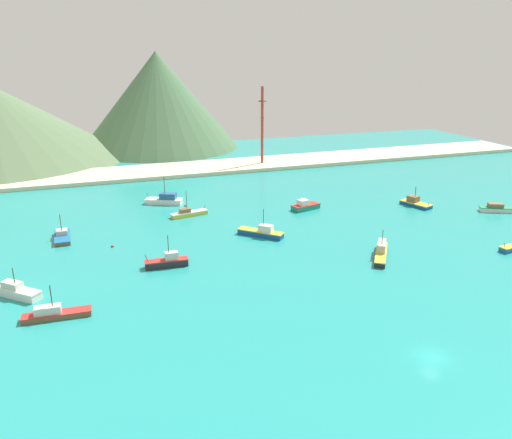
{
  "coord_description": "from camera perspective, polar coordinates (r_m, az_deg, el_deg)",
  "views": [
    {
      "loc": [
        -41.08,
        -46.75,
        38.61
      ],
      "look_at": [
        -5.0,
        56.07,
        1.99
      ],
      "focal_mm": 35.61,
      "sensor_mm": 36.0,
      "label": 1
    }
  ],
  "objects": [
    {
      "name": "fishing_boat_6",
      "position": [
        83.61,
        -21.69,
        -9.78
      ],
      "size": [
        10.16,
        2.7,
        5.47
      ],
      "color": "brown",
      "rests_on": "ground"
    },
    {
      "name": "ground",
      "position": [
        95.33,
        8.09,
        -5.68
      ],
      "size": [
        260.0,
        280.0,
        0.5
      ],
      "color": "teal"
    },
    {
      "name": "hill_central",
      "position": [
        214.3,
        -10.95,
        13.01
      ],
      "size": [
        63.81,
        63.81,
        38.09
      ],
      "color": "#476B47",
      "rests_on": "ground"
    },
    {
      "name": "fishing_boat_0",
      "position": [
        135.5,
        -10.18,
        2.2
      ],
      "size": [
        10.03,
        6.97,
        7.28
      ],
      "color": "silver",
      "rests_on": "ground"
    },
    {
      "name": "fishing_boat_12",
      "position": [
        124.69,
        -7.58,
        0.71
      ],
      "size": [
        9.41,
        3.77,
        6.43
      ],
      "color": "gold",
      "rests_on": "ground"
    },
    {
      "name": "fishing_boat_10",
      "position": [
        96.45,
        -9.92,
        -4.68
      ],
      "size": [
        8.16,
        2.54,
        6.19
      ],
      "color": "#232328",
      "rests_on": "ground"
    },
    {
      "name": "fishing_boat_2",
      "position": [
        137.97,
        17.45,
        1.81
      ],
      "size": [
        5.61,
        8.73,
        5.11
      ],
      "color": "#14478C",
      "rests_on": "ground"
    },
    {
      "name": "fishing_boat_7",
      "position": [
        129.24,
        5.54,
        1.53
      ],
      "size": [
        7.97,
        4.81,
        2.68
      ],
      "color": "#198466",
      "rests_on": "ground"
    },
    {
      "name": "buoy_1",
      "position": [
        132.87,
        -7.92,
        1.55
      ],
      "size": [
        0.66,
        0.66,
        0.66
      ],
      "color": "red",
      "rests_on": "ground"
    },
    {
      "name": "beach_strip",
      "position": [
        173.52,
        -5.19,
        5.84
      ],
      "size": [
        247.0,
        19.33,
        1.2
      ],
      "primitive_type": "cube",
      "color": "beige",
      "rests_on": "ground"
    },
    {
      "name": "fishing_boat_11",
      "position": [
        110.16,
        0.64,
        -1.44
      ],
      "size": [
        9.01,
        8.9,
        6.31
      ],
      "color": "#14478C",
      "rests_on": "ground"
    },
    {
      "name": "radio_tower",
      "position": [
        175.16,
        0.7,
        10.43
      ],
      "size": [
        2.7,
        2.16,
        27.03
      ],
      "color": "#B7332D",
      "rests_on": "ground"
    },
    {
      "name": "fishing_boat_1",
      "position": [
        116.12,
        -20.93,
        -1.79
      ],
      "size": [
        3.33,
        8.72,
        5.46
      ],
      "color": "brown",
      "rests_on": "ground"
    },
    {
      "name": "fishing_boat_9",
      "position": [
        92.67,
        -25.27,
        -7.3
      ],
      "size": [
        7.83,
        7.44,
        5.13
      ],
      "color": "silver",
      "rests_on": "ground"
    },
    {
      "name": "fishing_boat_8",
      "position": [
        102.41,
        13.89,
        -3.55
      ],
      "size": [
        8.07,
        10.31,
        5.58
      ],
      "color": "#232328",
      "rests_on": "ground"
    },
    {
      "name": "fishing_boat_3",
      "position": [
        140.66,
        25.64,
        1.1
      ],
      "size": [
        9.87,
        6.4,
        2.14
      ],
      "color": "silver",
      "rests_on": "ground"
    },
    {
      "name": "buoy_0",
      "position": [
        108.61,
        -15.82,
        -2.92
      ],
      "size": [
        0.68,
        0.68,
        0.68
      ],
      "color": "red",
      "rests_on": "ground"
    }
  ]
}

